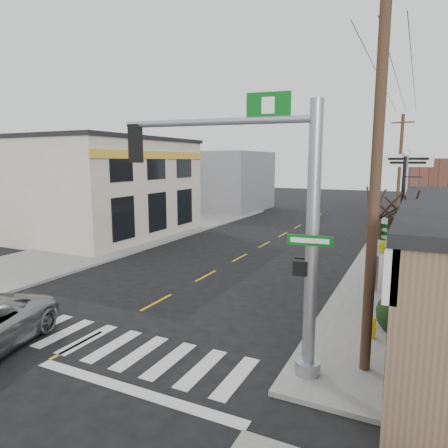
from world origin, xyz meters
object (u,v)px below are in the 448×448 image
at_px(fire_hydrant, 373,327).
at_px(dance_center_sign, 407,173).
at_px(utility_pole_near, 376,167).
at_px(traffic_signal_pole, 280,211).
at_px(guide_sign, 397,246).
at_px(lamp_post, 403,205).
at_px(utility_pole_far, 399,176).
at_px(bare_tree, 393,199).

relative_size(fire_hydrant, dance_center_sign, 0.11).
distance_m(dance_center_sign, utility_pole_near, 16.31).
xyz_separation_m(traffic_signal_pole, dance_center_sign, (2.33, 17.19, 0.45)).
relative_size(guide_sign, utility_pole_near, 0.30).
bearing_deg(lamp_post, fire_hydrant, -84.07).
xyz_separation_m(guide_sign, utility_pole_far, (-0.62, 12.68, 2.37)).
height_order(lamp_post, utility_pole_far, utility_pole_far).
bearing_deg(utility_pole_near, traffic_signal_pole, -149.21).
relative_size(dance_center_sign, utility_pole_near, 0.59).
xyz_separation_m(lamp_post, bare_tree, (-0.17, -5.59, 0.73)).
distance_m(bare_tree, utility_pole_far, 15.62).
relative_size(traffic_signal_pole, utility_pole_near, 0.69).
xyz_separation_m(traffic_signal_pole, lamp_post, (2.45, 10.39, -0.76)).
relative_size(fire_hydrant, lamp_post, 0.11).
distance_m(guide_sign, dance_center_sign, 9.82).
distance_m(dance_center_sign, bare_tree, 12.40).
distance_m(utility_pole_near, utility_pole_far, 19.54).
relative_size(bare_tree, utility_pole_far, 0.62).
height_order(guide_sign, fire_hydrant, guide_sign).
xyz_separation_m(traffic_signal_pole, utility_pole_near, (2.08, 0.89, 1.04)).
bearing_deg(utility_pole_far, dance_center_sign, -73.99).
bearing_deg(utility_pole_far, fire_hydrant, -82.93).
relative_size(lamp_post, utility_pole_far, 0.69).
relative_size(utility_pole_near, utility_pole_far, 1.20).
bearing_deg(traffic_signal_pole, guide_sign, 65.40).
bearing_deg(traffic_signal_pole, lamp_post, 69.31).
height_order(fire_hydrant, dance_center_sign, dance_center_sign).
distance_m(traffic_signal_pole, fire_hydrant, 5.14).
bearing_deg(lamp_post, traffic_signal_pole, -94.31).
distance_m(lamp_post, bare_tree, 5.64).
bearing_deg(guide_sign, fire_hydrant, -75.24).
relative_size(dance_center_sign, bare_tree, 1.15).
bearing_deg(fire_hydrant, lamp_post, 86.96).
distance_m(fire_hydrant, dance_center_sign, 14.91).
bearing_deg(fire_hydrant, utility_pole_far, 90.91).
xyz_separation_m(lamp_post, utility_pole_far, (-0.68, 10.02, 0.96)).
relative_size(traffic_signal_pole, lamp_post, 1.20).
height_order(lamp_post, utility_pole_near, utility_pole_near).
bearing_deg(utility_pole_near, utility_pole_far, 98.46).
relative_size(traffic_signal_pole, dance_center_sign, 1.16).
bearing_deg(guide_sign, utility_pole_far, 111.53).
height_order(bare_tree, utility_pole_far, utility_pole_far).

